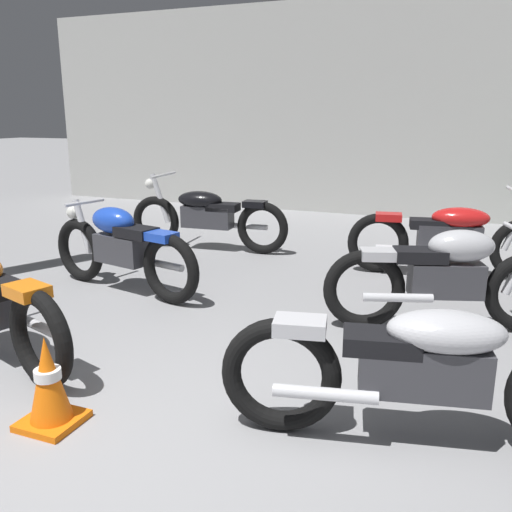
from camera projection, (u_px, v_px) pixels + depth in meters
ground_plane at (89, 466)px, 2.78m from camera, size 60.00×60.00×0.00m
back_wall at (376, 110)px, 9.25m from camera, size 12.96×0.24×3.60m
motorcycle_left_row_1 at (121, 247)px, 5.40m from camera, size 1.95×0.62×0.88m
motorcycle_left_row_2 at (206, 215)px, 7.09m from camera, size 2.17×0.68×0.97m
motorcycle_right_row_0 at (426, 367)px, 2.86m from camera, size 2.14×0.79×0.97m
motorcycle_right_row_1 at (447, 277)px, 4.41m from camera, size 1.91×0.76×0.88m
motorcycle_right_row_2 at (450, 236)px, 5.91m from camera, size 2.16×0.74×0.97m
traffic_cone at (49, 383)px, 3.09m from camera, size 0.32×0.32×0.54m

